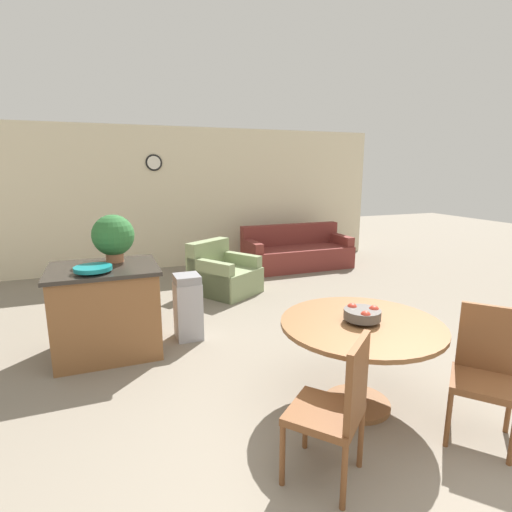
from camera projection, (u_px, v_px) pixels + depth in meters
name	position (u px, v px, depth m)	size (l,w,h in m)	color
ground_plane	(399.00, 479.00, 2.53)	(24.00, 24.00, 0.00)	gray
wall_back	(190.00, 198.00, 7.85)	(8.00, 0.09, 2.70)	beige
dining_table	(361.00, 342.00, 3.19)	(1.28, 1.28, 0.73)	brown
dining_chair_near_left	(337.00, 405.00, 2.41)	(0.59, 0.59, 0.96)	brown
dining_chair_near_right	(485.00, 368.00, 2.86)	(0.59, 0.59, 0.96)	brown
fruit_bowl	(363.00, 314.00, 3.13)	(0.29, 0.29, 0.13)	#4C4742
kitchen_island	(107.00, 310.00, 4.19)	(1.08, 0.89, 0.94)	brown
teal_bowl	(93.00, 269.00, 3.84)	(0.35, 0.35, 0.06)	#147A7F
potted_plant	(113.00, 236.00, 4.25)	(0.44, 0.44, 0.51)	#A36642
trash_bin	(188.00, 307.00, 4.56)	(0.29, 0.31, 0.75)	#9E9EA3
couch	(296.00, 253.00, 7.88)	(2.08, 0.89, 0.82)	maroon
armchair	(223.00, 275.00, 6.29)	(1.17, 1.21, 0.80)	gray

